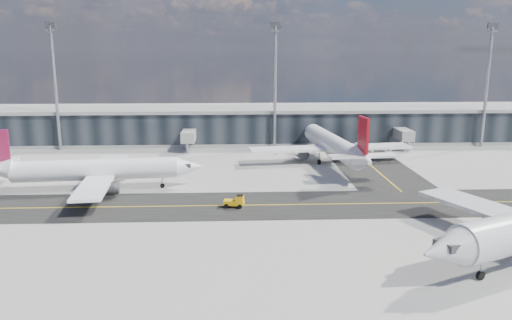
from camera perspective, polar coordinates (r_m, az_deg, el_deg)
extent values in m
plane|color=gray|center=(72.14, 5.18, -6.06)|extent=(300.00, 300.00, 0.00)
cube|color=black|center=(75.90, 4.78, -5.09)|extent=(180.00, 14.00, 0.02)
cube|color=black|center=(108.77, 12.18, 0.09)|extent=(14.00, 50.00, 0.02)
cube|color=yellow|center=(75.90, 4.78, -5.08)|extent=(180.00, 0.25, 0.01)
cube|color=yellow|center=(108.77, 12.18, 0.10)|extent=(0.25, 50.00, 0.01)
cube|color=black|center=(124.55, 1.90, 3.79)|extent=(150.00, 12.00, 8.00)
cube|color=gray|center=(123.95, 1.91, 5.80)|extent=(152.00, 13.00, 0.80)
cube|color=gray|center=(125.15, 1.88, 2.16)|extent=(150.00, 12.20, 0.80)
cube|color=gray|center=(116.86, -7.64, 2.86)|extent=(3.00, 10.00, 2.40)
cylinder|color=gray|center=(112.37, -7.83, 1.27)|extent=(0.60, 0.60, 2.40)
cube|color=gray|center=(122.86, 16.30, 2.93)|extent=(3.00, 10.00, 2.40)
cylinder|color=gray|center=(118.61, 16.99, 1.43)|extent=(0.60, 0.60, 2.40)
cylinder|color=gray|center=(122.98, -21.93, 7.48)|extent=(0.70, 0.70, 28.00)
cube|color=#2D2D30|center=(122.77, -22.49, 14.08)|extent=(2.50, 0.50, 1.40)
cylinder|color=gray|center=(116.46, 2.19, 8.13)|extent=(0.70, 0.70, 28.00)
cube|color=#2D2D30|center=(116.24, 2.25, 15.13)|extent=(2.50, 0.50, 1.40)
cylinder|color=gray|center=(130.40, 24.87, 7.47)|extent=(0.70, 0.70, 28.00)
cube|color=#2D2D30|center=(130.19, 25.45, 13.69)|extent=(2.50, 0.50, 1.40)
cylinder|color=white|center=(86.43, -17.78, -1.04)|extent=(26.76, 5.90, 3.54)
cone|color=white|center=(85.02, -7.76, -0.77)|extent=(4.72, 3.92, 3.54)
cube|color=white|center=(86.48, -17.16, -1.60)|extent=(7.10, 30.36, 0.44)
cylinder|color=#2D2D30|center=(91.65, -16.05, -1.37)|extent=(3.88, 2.36, 2.04)
cylinder|color=#2D2D30|center=(81.50, -17.10, -3.15)|extent=(3.88, 2.36, 2.04)
cube|color=#BCBEC1|center=(91.49, -16.08, -0.94)|extent=(1.79, 0.51, 0.71)
cube|color=#BCBEC1|center=(81.32, -17.13, -2.67)|extent=(1.79, 0.51, 0.71)
cube|color=#2D2D30|center=(84.94, -8.06, -0.54)|extent=(1.94, 2.10, 0.62)
cylinder|color=gray|center=(85.76, -10.67, -2.46)|extent=(0.23, 0.23, 1.77)
cylinder|color=black|center=(85.93, -10.65, -2.89)|extent=(0.82, 0.38, 0.80)
cylinder|color=black|center=(89.85, -17.92, -2.55)|extent=(1.01, 0.53, 0.97)
cylinder|color=black|center=(84.82, -18.54, -3.48)|extent=(1.01, 0.53, 0.97)
cylinder|color=white|center=(103.25, 8.71, 1.81)|extent=(7.33, 30.00, 3.97)
cone|color=white|center=(119.17, 6.27, 3.31)|extent=(4.51, 5.38, 3.97)
cone|color=white|center=(87.11, 12.16, 0.08)|extent=(4.62, 6.36, 3.97)
cube|color=white|center=(104.37, 8.53, 1.37)|extent=(34.06, 8.77, 0.50)
cylinder|color=#2D2D30|center=(103.91, 5.21, 0.80)|extent=(2.74, 4.40, 2.28)
cylinder|color=#2D2D30|center=(107.41, 11.38, 0.99)|extent=(2.74, 4.40, 2.28)
cube|color=#BCBEC1|center=(103.75, 5.22, 1.23)|extent=(0.62, 2.02, 0.79)
cube|color=#BCBEC1|center=(107.26, 11.40, 1.40)|extent=(0.62, 2.02, 0.79)
cube|color=#A50B15|center=(86.78, 12.17, 2.83)|extent=(0.92, 4.19, 6.15)
cube|color=white|center=(86.98, 12.17, 0.46)|extent=(12.14, 4.11, 0.35)
cube|color=#2D2D30|center=(118.64, 6.33, 3.46)|extent=(2.39, 2.22, 0.69)
cylinder|color=gray|center=(114.96, 6.88, 1.55)|extent=(0.26, 0.26, 1.98)
cylinder|color=black|center=(115.10, 6.87, 1.18)|extent=(0.45, 0.93, 0.89)
cylinder|color=black|center=(102.16, 7.22, -0.22)|extent=(0.62, 1.14, 1.09)
cylinder|color=black|center=(103.95, 10.37, -0.11)|extent=(0.62, 1.14, 1.09)
cone|color=#BCBEC1|center=(51.55, 20.84, -9.56)|extent=(6.62, 6.09, 4.27)
cylinder|color=#2D2D30|center=(67.88, 25.95, -6.72)|extent=(5.10, 4.08, 2.46)
cube|color=#BCBEC1|center=(67.62, 26.02, -6.04)|extent=(2.12, 1.27, 0.85)
cube|color=#2D2D30|center=(51.77, 21.28, -9.00)|extent=(2.91, 3.02, 0.75)
cylinder|color=gray|center=(56.51, 24.34, -11.19)|extent=(0.34, 0.34, 2.14)
cylinder|color=black|center=(56.82, 24.27, -11.93)|extent=(1.03, 0.74, 0.96)
cube|color=#E7AA0C|center=(74.22, -2.55, -4.87)|extent=(3.20, 1.93, 0.70)
cube|color=#E7AA0C|center=(73.88, -1.87, -4.42)|extent=(1.32, 1.48, 0.90)
cube|color=black|center=(73.77, -1.87, -4.16)|extent=(1.21, 1.41, 0.25)
cylinder|color=black|center=(74.78, -1.70, -5.05)|extent=(0.73, 0.38, 0.70)
cylinder|color=black|center=(73.56, -1.88, -5.35)|extent=(0.73, 0.38, 0.70)
cylinder|color=black|center=(75.14, -3.21, -4.98)|extent=(0.73, 0.38, 0.70)
cylinder|color=black|center=(73.93, -3.41, -5.28)|extent=(0.73, 0.38, 0.70)
imported|color=white|center=(105.29, 11.26, 0.14)|extent=(4.14, 6.04, 1.54)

